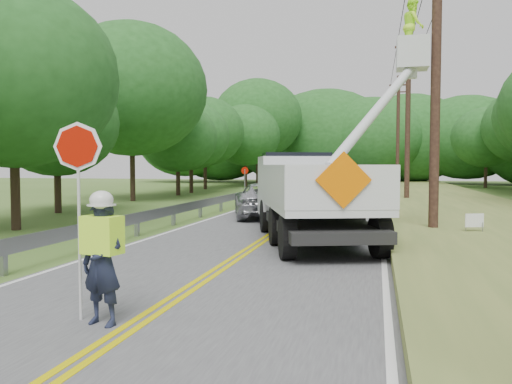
# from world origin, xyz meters

# --- Properties ---
(ground) EXTENTS (140.00, 140.00, 0.00)m
(ground) POSITION_xyz_m (0.00, 0.00, 0.00)
(ground) COLOR #3B5B20
(ground) RESTS_ON ground
(road) EXTENTS (7.20, 96.00, 0.03)m
(road) POSITION_xyz_m (0.00, 14.00, 0.01)
(road) COLOR #454548
(road) RESTS_ON ground
(guardrail) EXTENTS (0.18, 48.00, 0.77)m
(guardrail) POSITION_xyz_m (-4.02, 14.91, 0.55)
(guardrail) COLOR gray
(guardrail) RESTS_ON ground
(utility_poles) EXTENTS (1.60, 43.30, 10.00)m
(utility_poles) POSITION_xyz_m (5.00, 17.02, 5.27)
(utility_poles) COLOR black
(utility_poles) RESTS_ON ground
(tall_grass_verge) EXTENTS (7.00, 96.00, 0.30)m
(tall_grass_verge) POSITION_xyz_m (7.10, 14.00, 0.15)
(tall_grass_verge) COLOR #586A30
(tall_grass_verge) RESTS_ON ground
(treeline_left) EXTENTS (11.54, 56.95, 11.82)m
(treeline_left) POSITION_xyz_m (-10.59, 29.27, 6.04)
(treeline_left) COLOR #332319
(treeline_left) RESTS_ON ground
(treeline_horizon) EXTENTS (57.71, 15.40, 12.42)m
(treeline_horizon) POSITION_xyz_m (1.48, 56.13, 5.50)
(treeline_horizon) COLOR #1E4B1A
(treeline_horizon) RESTS_ON ground
(flagger) EXTENTS (1.13, 0.53, 2.84)m
(flagger) POSITION_xyz_m (-0.44, -1.50, 1.03)
(flagger) COLOR #191E33
(flagger) RESTS_ON road
(bucket_truck) EXTENTS (5.71, 8.04, 7.36)m
(bucket_truck) POSITION_xyz_m (1.31, 8.14, 1.66)
(bucket_truck) COLOR black
(bucket_truck) RESTS_ON road
(suv_silver) EXTENTS (3.82, 5.74, 1.46)m
(suv_silver) POSITION_xyz_m (-1.47, 13.72, 0.75)
(suv_silver) COLOR #AAABB1
(suv_silver) RESTS_ON road
(suv_darkgrey) EXTENTS (2.87, 5.42, 1.50)m
(suv_darkgrey) POSITION_xyz_m (-2.26, 26.57, 0.77)
(suv_darkgrey) COLOR #313238
(suv_darkgrey) RESTS_ON road
(stop_sign_permanent) EXTENTS (0.42, 0.21, 2.14)m
(stop_sign_permanent) POSITION_xyz_m (-4.53, 22.33, 1.38)
(stop_sign_permanent) COLOR gray
(stop_sign_permanent) RESTS_ON ground
(yard_sign) EXTENTS (0.55, 0.22, 0.83)m
(yard_sign) POSITION_xyz_m (6.07, 8.22, 0.60)
(yard_sign) COLOR white
(yard_sign) RESTS_ON ground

